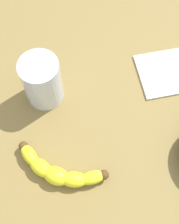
{
  "coord_description": "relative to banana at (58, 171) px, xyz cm",
  "views": [
    {
      "loc": [
        12.8,
        23.38,
        67.36
      ],
      "look_at": [
        -2.19,
        -1.18,
        5.0
      ],
      "focal_mm": 48.79,
      "sensor_mm": 36.0,
      "label": 1
    }
  ],
  "objects": [
    {
      "name": "banana",
      "position": [
        0.0,
        0.0,
        0.0
      ],
      "size": [
        13.99,
        16.7,
        3.81
      ],
      "rotation": [
        0.0,
        0.0,
        2.25
      ],
      "color": "yellow",
      "rests_on": "wooden_tabletop"
    },
    {
      "name": "folded_napkin",
      "position": [
        -34.36,
        -8.26,
        -1.61
      ],
      "size": [
        16.22,
        16.19,
        0.6
      ],
      "primitive_type": "cube",
      "rotation": [
        0.0,
        0.0,
        -0.35
      ],
      "color": "white",
      "rests_on": "wooden_tabletop"
    },
    {
      "name": "smoothie_glass",
      "position": [
        -6.51,
        -18.37,
        3.86
      ],
      "size": [
        8.65,
        8.65,
        12.49
      ],
      "color": "silver",
      "rests_on": "wooden_tabletop"
    },
    {
      "name": "wooden_tabletop",
      "position": [
        -10.4,
        -7.0,
        -3.41
      ],
      "size": [
        120.0,
        120.0,
        3.0
      ],
      "primitive_type": "cube",
      "color": "olive",
      "rests_on": "ground"
    }
  ]
}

